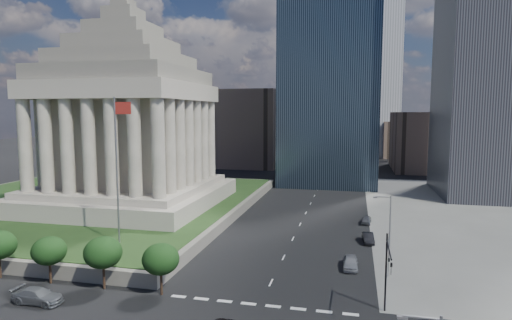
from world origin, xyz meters
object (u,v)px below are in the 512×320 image
(traffic_signal_ne, at_px, (388,267))
(street_lamp_north, at_px, (388,231))
(parked_sedan_far, at_px, (366,220))
(war_memorial, at_px, (127,104))
(parked_sedan_mid, at_px, (368,238))
(flagpole, at_px, (118,163))
(suv_grey, at_px, (38,296))
(parked_sedan_near, at_px, (350,262))

(traffic_signal_ne, xyz_separation_m, street_lamp_north, (0.83, 11.30, 0.41))
(parked_sedan_far, bearing_deg, war_memorial, -171.68)
(street_lamp_north, relative_size, parked_sedan_mid, 2.25)
(parked_sedan_far, bearing_deg, street_lamp_north, -80.27)
(traffic_signal_ne, bearing_deg, flagpole, 163.29)
(parked_sedan_far, bearing_deg, suv_grey, -124.19)
(parked_sedan_near, height_order, parked_sedan_mid, parked_sedan_near)
(street_lamp_north, relative_size, suv_grey, 1.84)
(war_memorial, height_order, flagpole, war_memorial)
(war_memorial, bearing_deg, parked_sedan_near, -26.23)
(traffic_signal_ne, distance_m, parked_sedan_near, 14.29)
(parked_sedan_far, bearing_deg, parked_sedan_near, -90.53)
(parked_sedan_near, height_order, parked_sedan_far, parked_sedan_near)
(flagpole, height_order, suv_grey, flagpole)
(parked_sedan_near, bearing_deg, traffic_signal_ne, -75.80)
(war_memorial, xyz_separation_m, suv_grey, (11.35, -38.85, -20.61))
(street_lamp_north, bearing_deg, traffic_signal_ne, -94.19)
(suv_grey, bearing_deg, flagpole, -2.58)
(flagpole, xyz_separation_m, parked_sedan_near, (30.83, 2.81, -12.33))
(parked_sedan_near, bearing_deg, flagpole, -175.54)
(suv_grey, bearing_deg, parked_sedan_near, -60.26)
(war_memorial, relative_size, street_lamp_north, 3.90)
(parked_sedan_far, bearing_deg, traffic_signal_ne, -82.85)
(war_memorial, height_order, parked_sedan_mid, war_memorial)
(war_memorial, height_order, parked_sedan_far, war_memorial)
(flagpole, distance_m, parked_sedan_mid, 38.44)
(suv_grey, xyz_separation_m, parked_sedan_near, (31.65, 17.66, -0.00))
(flagpole, distance_m, suv_grey, 19.32)
(war_memorial, bearing_deg, parked_sedan_mid, -11.66)
(suv_grey, bearing_deg, parked_sedan_far, -39.19)
(war_memorial, bearing_deg, parked_sedan_far, 2.74)
(parked_sedan_far, bearing_deg, flagpole, -136.27)
(flagpole, xyz_separation_m, parked_sedan_far, (33.33, 26.18, -12.43))
(parked_sedan_mid, distance_m, parked_sedan_far, 11.57)
(parked_sedan_mid, relative_size, parked_sedan_far, 1.10)
(traffic_signal_ne, bearing_deg, parked_sedan_near, 104.94)
(traffic_signal_ne, distance_m, parked_sedan_far, 36.78)
(parked_sedan_near, bearing_deg, street_lamp_north, -23.43)
(war_memorial, xyz_separation_m, parked_sedan_far, (45.50, 2.18, -20.71))
(traffic_signal_ne, relative_size, parked_sedan_far, 1.99)
(war_memorial, relative_size, parked_sedan_far, 9.69)
(flagpole, bearing_deg, war_memorial, 116.89)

